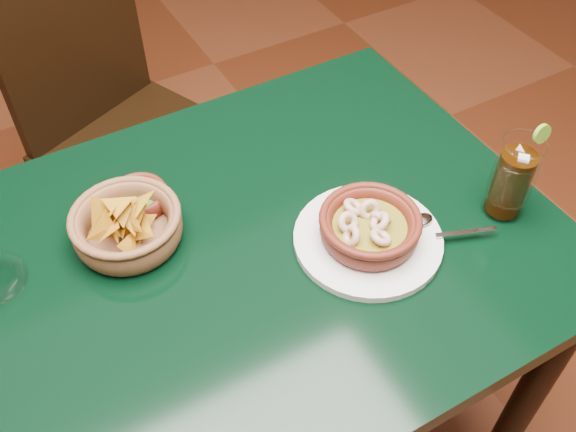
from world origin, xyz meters
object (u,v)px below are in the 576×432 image
dining_table (214,298)px  shrimp_plate (369,230)px  dining_chair (122,126)px  cola_drink (512,179)px  chip_basket (127,226)px

dining_table → shrimp_plate: size_ratio=3.67×
dining_chair → cola_drink: bearing=-62.0°
shrimp_plate → chip_basket: size_ratio=1.49×
dining_table → dining_chair: 0.72m
shrimp_plate → chip_basket: chip_basket is taller
dining_chair → shrimp_plate: bearing=-75.8°
cola_drink → chip_basket: bearing=156.5°
dining_chair → chip_basket: size_ratio=4.28×
dining_table → cola_drink: bearing=-16.1°
dining_table → dining_chair: dining_chair is taller
dining_chair → chip_basket: bearing=-104.2°
shrimp_plate → cola_drink: (0.25, -0.06, 0.05)m
shrimp_plate → chip_basket: bearing=149.5°
dining_chair → shrimp_plate: (0.20, -0.80, 0.27)m
shrimp_plate → dining_table: bearing=160.3°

